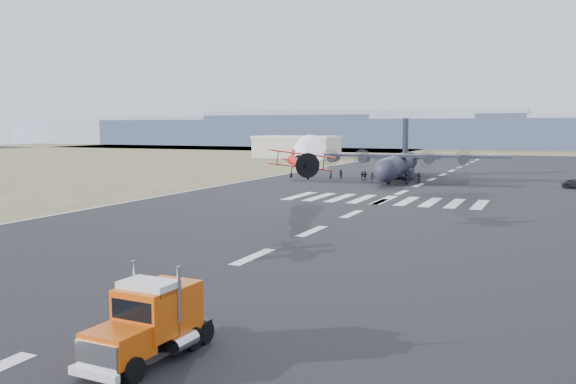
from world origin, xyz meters
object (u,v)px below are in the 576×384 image
Objects in this scene: hangar_left at (297,147)px; transport_aircraft at (398,163)px; crew_e at (407,179)px; crew_f at (365,175)px; crew_a at (331,175)px; aerobatic_biplane at (299,162)px; crew_c at (372,177)px; crew_h at (419,180)px; crew_d at (362,176)px; semi_truck at (150,320)px; crew_b at (341,174)px; crew_g at (419,177)px.

hangar_left is 0.63× the size of transport_aircraft.
crew_e reaches higher than crew_f.
hangar_left is 77.96m from crew_a.
crew_c is (-6.46, 48.66, -5.39)m from aerobatic_biplane.
crew_d is at bearing 111.27° from crew_h.
aerobatic_biplane is at bearing 104.73° from semi_truck.
hangar_left is at bearing 93.31° from aerobatic_biplane.
semi_truck is at bearing -155.85° from crew_a.
semi_truck reaches higher than crew_b.
crew_b is at bearing -166.45° from transport_aircraft.
crew_f is (-2.52, 4.39, -0.06)m from crew_c.
crew_a is 1.05× the size of crew_f.
transport_aircraft is at bearing -140.72° from crew_g.
crew_a is 8.12m from crew_c.
crew_c is 1.06× the size of crew_d.
crew_a is 6.24m from crew_f.
semi_truck reaches higher than crew_c.
hangar_left is 3.85× the size of aerobatic_biplane.
crew_c reaches higher than crew_b.
hangar_left is at bearing 140.29° from crew_b.
crew_g is (14.34, 0.10, -0.05)m from crew_b.
semi_truck is at bearing -10.07° from crew_g.
crew_h is (51.98, -72.27, -2.58)m from hangar_left.
transport_aircraft is 24.97× the size of crew_g.
crew_c is 1.09× the size of crew_g.
hangar_left reaches higher than semi_truck.
crew_a is (-14.46, 50.07, -5.41)m from aerobatic_biplane.
aerobatic_biplane reaches higher than crew_e.
crew_f is 0.95× the size of crew_h.
hangar_left is 87.88m from crew_e.
crew_h is at bearing 68.16° from aerobatic_biplane.
hangar_left is at bearing 113.24° from semi_truck.
transport_aircraft reaches higher than aerobatic_biplane.
aerobatic_biplane is at bearing -86.01° from crew_c.
crew_g is (-6.46, 86.83, -0.82)m from semi_truck.
transport_aircraft is 11.08m from crew_e.
hangar_left is at bearing 118.02° from crew_c.
aerobatic_biplane is 3.83× the size of crew_a.
semi_truck is at bearing -84.21° from crew_c.
transport_aircraft is at bearing 74.59° from aerobatic_biplane.
aerobatic_biplane is at bearing 57.97° from crew_f.
transport_aircraft is 9.22m from crew_c.
transport_aircraft is at bearing 75.61° from crew_h.
crew_e is at bearing 70.68° from aerobatic_biplane.
aerobatic_biplane is 3.96× the size of crew_d.
crew_f is (4.84, -0.82, -0.04)m from crew_b.
crew_c reaches higher than crew_f.
transport_aircraft reaches higher than crew_c.
hangar_left reaches higher than crew_b.
transport_aircraft is 11.98m from crew_h.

